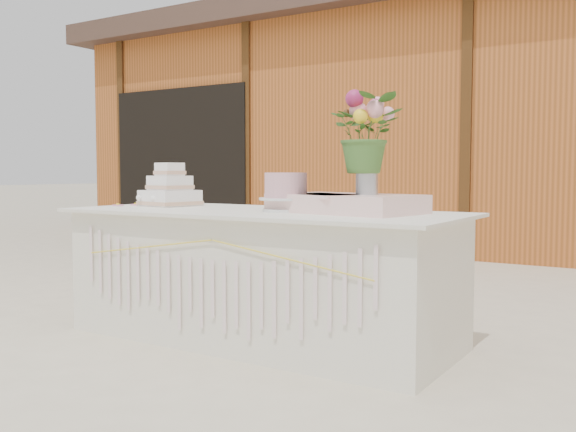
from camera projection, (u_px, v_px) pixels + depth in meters
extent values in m
plane|color=beige|center=(261.00, 339.00, 3.83)|extent=(80.00, 80.00, 0.00)
cube|color=#AC5724|center=(510.00, 135.00, 8.78)|extent=(12.00, 4.00, 3.00)
cube|color=#412D24|center=(513.00, 12.00, 8.67)|extent=(12.60, 4.60, 0.30)
cube|color=black|center=(180.00, 164.00, 9.35)|extent=(2.40, 0.08, 2.20)
cube|color=silver|center=(261.00, 277.00, 3.81)|extent=(2.28, 0.88, 0.75)
cube|color=silver|center=(261.00, 212.00, 3.78)|extent=(2.40, 1.00, 0.02)
cube|color=white|center=(170.00, 198.00, 4.28)|extent=(0.36, 0.36, 0.11)
cube|color=#DCAB8B|center=(170.00, 203.00, 4.28)|extent=(0.37, 0.37, 0.02)
cube|color=white|center=(170.00, 183.00, 4.27)|extent=(0.26, 0.26, 0.10)
cube|color=#DCAB8B|center=(170.00, 187.00, 4.27)|extent=(0.27, 0.27, 0.02)
cube|color=white|center=(170.00, 169.00, 4.26)|extent=(0.17, 0.17, 0.09)
cube|color=#DCAB8B|center=(170.00, 173.00, 4.27)|extent=(0.18, 0.18, 0.02)
cylinder|color=silver|center=(286.00, 210.00, 3.69)|extent=(0.27, 0.27, 0.02)
cylinder|color=silver|center=(286.00, 204.00, 3.69)|extent=(0.08, 0.08, 0.05)
cylinder|color=silver|center=(286.00, 199.00, 3.69)|extent=(0.31, 0.31, 0.01)
cylinder|color=#EAA8B2|center=(286.00, 185.00, 3.68)|extent=(0.24, 0.24, 0.14)
cube|color=beige|center=(346.00, 203.00, 3.59)|extent=(0.89, 0.61, 0.10)
cylinder|color=#BCBCC1|center=(367.00, 180.00, 3.50)|extent=(0.12, 0.12, 0.17)
imported|color=#3D692A|center=(367.00, 125.00, 3.48)|extent=(0.48, 0.46, 0.43)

